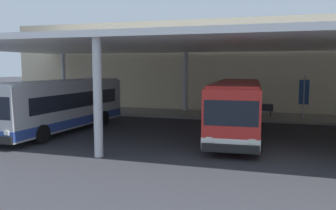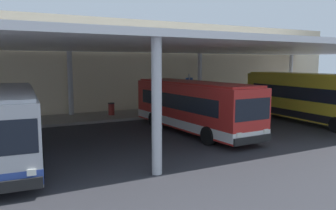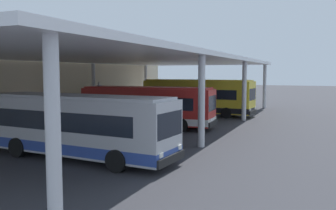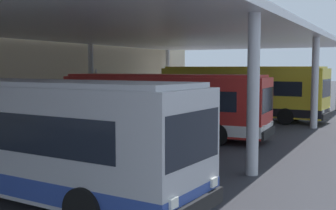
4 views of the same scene
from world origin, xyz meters
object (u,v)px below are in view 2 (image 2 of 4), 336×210
(bus_middle_bay, at_px, (309,97))
(trash_bin, at_px, (111,109))
(bus_nearest_bay, at_px, (5,123))
(bus_second_bay, at_px, (192,106))
(bench_waiting, at_px, (154,106))
(banner_sign, at_px, (189,90))

(bus_middle_bay, height_order, trash_bin, bus_middle_bay)
(bus_nearest_bay, height_order, trash_bin, bus_nearest_bay)
(bus_middle_bay, bearing_deg, bus_second_bay, 173.86)
(bus_middle_bay, xyz_separation_m, trash_bin, (-11.94, 9.01, -1.16))
(bus_second_bay, relative_size, bench_waiting, 5.91)
(bench_waiting, bearing_deg, trash_bin, -178.22)
(bus_middle_bay, relative_size, trash_bin, 11.72)
(bus_nearest_bay, relative_size, trash_bin, 10.89)
(bus_nearest_bay, bearing_deg, bench_waiting, 39.08)
(bus_nearest_bay, distance_m, banner_sign, 17.04)
(bus_middle_bay, distance_m, banner_sign, 9.72)
(trash_bin, bearing_deg, bus_second_bay, -71.67)
(bench_waiting, bearing_deg, banner_sign, -16.24)
(bus_nearest_bay, distance_m, bus_second_bay, 10.64)
(bench_waiting, bearing_deg, bus_nearest_bay, -140.92)
(bus_nearest_bay, height_order, bench_waiting, bus_nearest_bay)
(bus_nearest_bay, height_order, bus_middle_bay, bus_middle_bay)
(bus_second_bay, height_order, trash_bin, bus_second_bay)
(bench_waiting, relative_size, banner_sign, 0.56)
(bus_nearest_bay, xyz_separation_m, trash_bin, (7.90, 9.37, -0.98))
(bench_waiting, height_order, trash_bin, trash_bin)
(bus_second_bay, height_order, bench_waiting, bus_second_bay)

